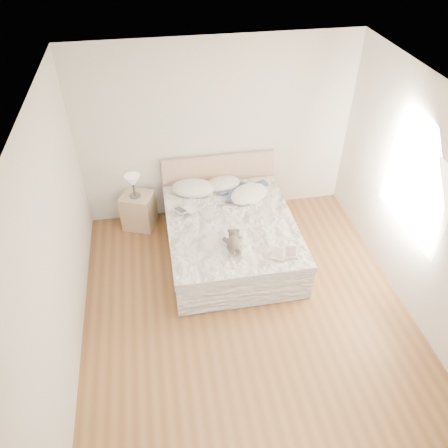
{
  "coord_description": "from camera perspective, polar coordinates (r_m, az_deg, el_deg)",
  "views": [
    {
      "loc": [
        -0.9,
        -3.4,
        4.3
      ],
      "look_at": [
        -0.11,
        1.05,
        0.62
      ],
      "focal_mm": 35.0,
      "sensor_mm": 36.0,
      "label": 1
    }
  ],
  "objects": [
    {
      "name": "photo_book",
      "position": [
        6.07,
        -5.06,
        1.8
      ],
      "size": [
        0.35,
        0.33,
        0.02
      ],
      "primitive_type": "cube",
      "rotation": [
        0.0,
        0.0,
        0.67
      ],
      "color": "white",
      "rests_on": "bed"
    },
    {
      "name": "blouse",
      "position": [
        6.38,
        2.39,
        4.06
      ],
      "size": [
        0.78,
        0.79,
        0.02
      ],
      "primitive_type": null,
      "rotation": [
        0.0,
        0.0,
        -0.48
      ],
      "color": "navy",
      "rests_on": "bed"
    },
    {
      "name": "window",
      "position": [
        5.49,
        23.67,
        4.26
      ],
      "size": [
        0.02,
        1.3,
        1.1
      ],
      "primitive_type": "cube",
      "color": "white",
      "rests_on": "wall_right"
    },
    {
      "name": "ceiling",
      "position": [
        3.86,
        4.47,
        14.58
      ],
      "size": [
        4.0,
        4.5,
        0.0
      ],
      "primitive_type": "cube",
      "color": "white",
      "rests_on": "ground"
    },
    {
      "name": "pillow_right",
      "position": [
        6.35,
        3.27,
        3.95
      ],
      "size": [
        0.75,
        0.69,
        0.18
      ],
      "primitive_type": "ellipsoid",
      "rotation": [
        0.0,
        0.0,
        0.57
      ],
      "color": "white",
      "rests_on": "bed"
    },
    {
      "name": "nightstand",
      "position": [
        6.74,
        -11.08,
        1.75
      ],
      "size": [
        0.56,
        0.53,
        0.56
      ],
      "primitive_type": "cube",
      "rotation": [
        0.0,
        0.0,
        -0.35
      ],
      "color": "tan",
      "rests_on": "floor"
    },
    {
      "name": "table_lamp",
      "position": [
        6.42,
        -11.83,
        5.43
      ],
      "size": [
        0.27,
        0.27,
        0.36
      ],
      "color": "#514B46",
      "rests_on": "nightstand"
    },
    {
      "name": "wall_left",
      "position": [
        4.63,
        -21.3,
        -3.66
      ],
      "size": [
        0.02,
        4.5,
        2.7
      ],
      "primitive_type": "cube",
      "color": "beige",
      "rests_on": "ground"
    },
    {
      "name": "wall_right",
      "position": [
        5.35,
        25.0,
        1.55
      ],
      "size": [
        0.02,
        4.5,
        2.7
      ],
      "primitive_type": "cube",
      "color": "beige",
      "rests_on": "ground"
    },
    {
      "name": "teddy_bear",
      "position": [
        5.44,
        1.25,
        -2.95
      ],
      "size": [
        0.25,
        0.33,
        0.17
      ],
      "primitive_type": null,
      "rotation": [
        0.0,
        0.0,
        -0.09
      ],
      "color": "brown",
      "rests_on": "bed"
    },
    {
      "name": "wall_back",
      "position": [
        6.43,
        -0.93,
        11.88
      ],
      "size": [
        4.0,
        0.02,
        2.7
      ],
      "primitive_type": "cube",
      "color": "beige",
      "rests_on": "ground"
    },
    {
      "name": "bed",
      "position": [
        6.15,
        0.77,
        -1.33
      ],
      "size": [
        1.72,
        2.14,
        1.0
      ],
      "color": "tan",
      "rests_on": "floor"
    },
    {
      "name": "childrens_book",
      "position": [
        5.43,
        7.89,
        -3.77
      ],
      "size": [
        0.38,
        0.31,
        0.02
      ],
      "primitive_type": "cube",
      "rotation": [
        0.0,
        0.0,
        -0.3
      ],
      "color": "beige",
      "rests_on": "bed"
    },
    {
      "name": "pillow_middle",
      "position": [
        6.57,
        -0.12,
        5.33
      ],
      "size": [
        0.6,
        0.47,
        0.16
      ],
      "primitive_type": "ellipsoid",
      "rotation": [
        0.0,
        0.0,
        0.21
      ],
      "color": "silver",
      "rests_on": "bed"
    },
    {
      "name": "floor",
      "position": [
        5.55,
        3.07,
        -11.66
      ],
      "size": [
        4.0,
        4.5,
        0.0
      ],
      "primitive_type": "cube",
      "color": "brown",
      "rests_on": "ground"
    },
    {
      "name": "pillow_left",
      "position": [
        6.48,
        -4.04,
        4.71
      ],
      "size": [
        0.73,
        0.58,
        0.19
      ],
      "primitive_type": "ellipsoid",
      "rotation": [
        0.0,
        0.0,
        -0.24
      ],
      "color": "white",
      "rests_on": "bed"
    }
  ]
}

